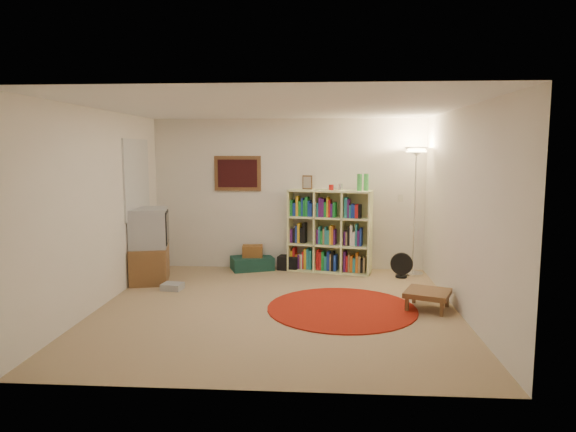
# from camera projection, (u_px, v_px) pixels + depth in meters

# --- Properties ---
(room) EXTENTS (4.54, 4.54, 2.54)m
(room) POSITION_uv_depth(u_px,v_px,m) (273.00, 209.00, 6.38)
(room) COLOR #A2845F
(room) RESTS_ON ground
(bookshelf) EXTENTS (1.40, 0.68, 1.61)m
(bookshelf) POSITION_uv_depth(u_px,v_px,m) (329.00, 232.00, 8.38)
(bookshelf) COLOR #F9FFAA
(bookshelf) RESTS_ON ground
(floor_lamp) EXTENTS (0.49, 0.49, 2.04)m
(floor_lamp) POSITION_uv_depth(u_px,v_px,m) (416.00, 169.00, 8.02)
(floor_lamp) COLOR white
(floor_lamp) RESTS_ON ground
(floor_fan) EXTENTS (0.35, 0.20, 0.39)m
(floor_fan) POSITION_uv_depth(u_px,v_px,m) (402.00, 265.00, 8.01)
(floor_fan) COLOR black
(floor_fan) RESTS_ON ground
(tv_stand) EXTENTS (0.69, 0.87, 1.12)m
(tv_stand) POSITION_uv_depth(u_px,v_px,m) (150.00, 246.00, 7.76)
(tv_stand) COLOR brown
(tv_stand) RESTS_ON ground
(dvd_box) EXTENTS (0.31, 0.27, 0.09)m
(dvd_box) POSITION_uv_depth(u_px,v_px,m) (172.00, 286.00, 7.34)
(dvd_box) COLOR #A7A8AC
(dvd_box) RESTS_ON ground
(suitcase) EXTENTS (0.78, 0.64, 0.22)m
(suitcase) POSITION_uv_depth(u_px,v_px,m) (252.00, 263.00, 8.57)
(suitcase) COLOR #153930
(suitcase) RESTS_ON ground
(wicker_basket) EXTENTS (0.36, 0.27, 0.19)m
(wicker_basket) POSITION_uv_depth(u_px,v_px,m) (253.00, 251.00, 8.55)
(wicker_basket) COLOR brown
(wicker_basket) RESTS_ON suitcase
(duffel_bag) EXTENTS (0.39, 0.35, 0.23)m
(duffel_bag) POSITION_uv_depth(u_px,v_px,m) (289.00, 263.00, 8.58)
(duffel_bag) COLOR black
(duffel_bag) RESTS_ON ground
(paper_towel) EXTENTS (0.16, 0.16, 0.27)m
(paper_towel) POSITION_uv_depth(u_px,v_px,m) (302.00, 262.00, 8.51)
(paper_towel) COLOR silver
(paper_towel) RESTS_ON ground
(red_rug) EXTENTS (1.88, 1.88, 0.02)m
(red_rug) POSITION_uv_depth(u_px,v_px,m) (342.00, 308.00, 6.45)
(red_rug) COLOR maroon
(red_rug) RESTS_ON ground
(side_table) EXTENTS (0.68, 0.68, 0.24)m
(side_table) POSITION_uv_depth(u_px,v_px,m) (428.00, 294.00, 6.41)
(side_table) COLOR #54341D
(side_table) RESTS_ON ground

